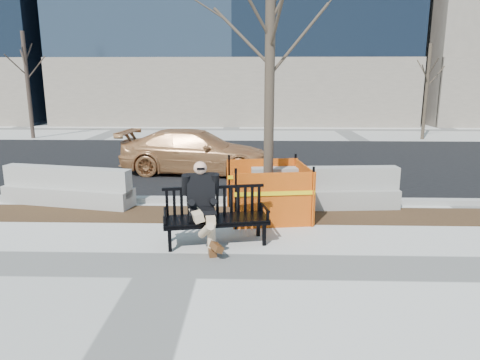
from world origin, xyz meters
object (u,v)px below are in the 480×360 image
object	(u,v)px
tree_fence	(268,216)
jersey_barrier_left	(69,204)
bench	(216,243)
jersey_barrier_right	(324,207)
seated_man	(202,243)
sedan	(196,173)

from	to	relation	value
tree_fence	jersey_barrier_left	world-z (taller)	tree_fence
bench	jersey_barrier_left	world-z (taller)	bench
tree_fence	jersey_barrier_right	world-z (taller)	tree_fence
jersey_barrier_left	jersey_barrier_right	distance (m)	5.80
seated_man	jersey_barrier_right	size ratio (longest dim) A/B	0.45
bench	tree_fence	size ratio (longest dim) A/B	0.31
seated_man	sedan	xyz separation A→B (m)	(-0.85, 5.91, 0.00)
sedan	jersey_barrier_left	size ratio (longest dim) A/B	1.48
sedan	tree_fence	bearing A→B (deg)	-149.11
tree_fence	jersey_barrier_right	size ratio (longest dim) A/B	1.83
bench	seated_man	size ratio (longest dim) A/B	1.27
sedan	jersey_barrier_left	distance (m)	4.34
seated_man	tree_fence	bearing A→B (deg)	41.48
tree_fence	seated_man	bearing A→B (deg)	-126.82
seated_man	jersey_barrier_left	world-z (taller)	seated_man
bench	sedan	distance (m)	6.01
sedan	seated_man	bearing A→B (deg)	-166.30
seated_man	tree_fence	xyz separation A→B (m)	(1.20, 1.60, 0.00)
tree_fence	sedan	xyz separation A→B (m)	(-2.05, 4.31, 0.00)
seated_man	sedan	bearing A→B (deg)	86.51
seated_man	bench	bearing A→B (deg)	-11.54
bench	jersey_barrier_right	xyz separation A→B (m)	(2.22, 2.27, 0.00)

